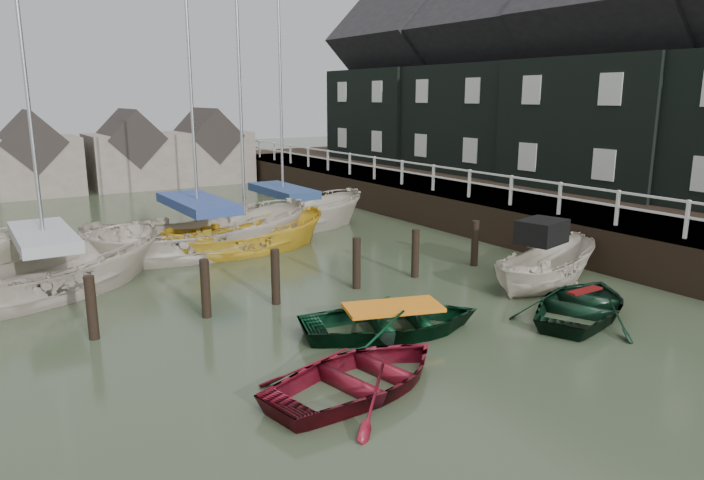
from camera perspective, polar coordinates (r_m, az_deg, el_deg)
ground at (r=14.01m, az=3.04°, el=-8.27°), size 120.00×120.00×0.00m
pier at (r=27.13m, az=7.00°, el=3.62°), size 3.04×32.00×2.70m
land_strip at (r=31.03m, az=14.86°, el=3.12°), size 14.00×38.00×1.50m
quay_houses at (r=29.73m, az=17.45°, el=13.56°), size 6.52×28.14×10.01m
mooring_pilings at (r=15.75m, az=-6.67°, el=-4.00°), size 13.72×0.22×1.80m
far_sheds at (r=37.69m, az=-19.74°, el=7.32°), size 14.00×4.08×4.39m
rowboat_red at (r=11.41m, az=0.88°, el=-13.42°), size 4.23×3.37×0.79m
rowboat_green at (r=13.94m, az=3.72°, el=-8.40°), size 4.73×3.99×0.84m
rowboat_dkgreen at (r=15.97m, az=20.23°, el=-6.39°), size 4.64×4.06×0.80m
motorboat at (r=18.16m, az=17.05°, el=-3.53°), size 4.64×2.59×2.61m
sailboat_a at (r=18.29m, az=-25.79°, el=-4.26°), size 7.19×4.85×12.20m
sailboat_b at (r=21.16m, az=-13.65°, el=-1.11°), size 7.68×3.55×11.91m
sailboat_c at (r=21.32m, az=-9.60°, el=-0.93°), size 5.81×2.24×11.13m
sailboat_d at (r=24.51m, az=-6.21°, el=1.09°), size 6.87×3.28×11.61m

